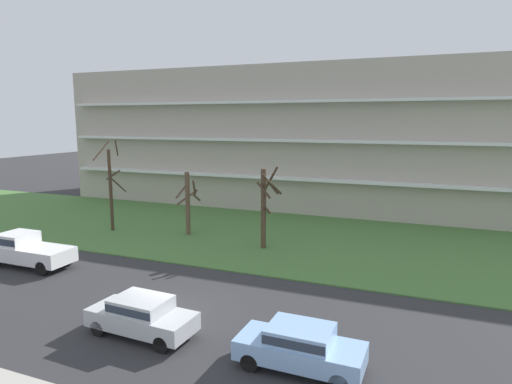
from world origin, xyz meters
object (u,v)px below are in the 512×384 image
(tree_far_left, at_px, (111,186))
(tree_left, at_px, (188,202))
(sedan_blue_center_left, at_px, (300,345))
(tree_center, at_px, (265,204))
(sedan_silver_near_left, at_px, (142,314))
(pickup_white_center_right, at_px, (26,249))

(tree_far_left, xyz_separation_m, tree_left, (6.07, 1.16, -1.01))
(tree_far_left, distance_m, sedan_blue_center_left, 23.08)
(tree_center, height_order, sedan_silver_near_left, tree_center)
(tree_far_left, distance_m, pickup_white_center_right, 8.97)
(tree_center, bearing_deg, sedan_blue_center_left, -64.42)
(sedan_silver_near_left, bearing_deg, tree_left, 116.41)
(tree_left, distance_m, sedan_silver_near_left, 15.61)
(tree_center, bearing_deg, sedan_silver_near_left, -91.55)
(tree_left, relative_size, pickup_white_center_right, 0.88)
(tree_far_left, height_order, tree_center, tree_far_left)
(pickup_white_center_right, bearing_deg, tree_center, -144.54)
(tree_left, xyz_separation_m, sedan_silver_near_left, (6.22, -14.22, -1.67))
(tree_far_left, xyz_separation_m, pickup_white_center_right, (0.84, -8.56, -2.53))
(tree_far_left, relative_size, pickup_white_center_right, 1.31)
(sedan_blue_center_left, bearing_deg, tree_far_left, 146.15)
(tree_center, relative_size, sedan_blue_center_left, 1.26)
(tree_center, bearing_deg, tree_left, 169.08)
(tree_left, height_order, sedan_silver_near_left, tree_left)
(tree_far_left, bearing_deg, pickup_white_center_right, -84.37)
(tree_far_left, bearing_deg, tree_center, -0.50)
(tree_center, distance_m, pickup_white_center_right, 14.66)
(tree_far_left, xyz_separation_m, tree_center, (12.64, -0.11, -0.49))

